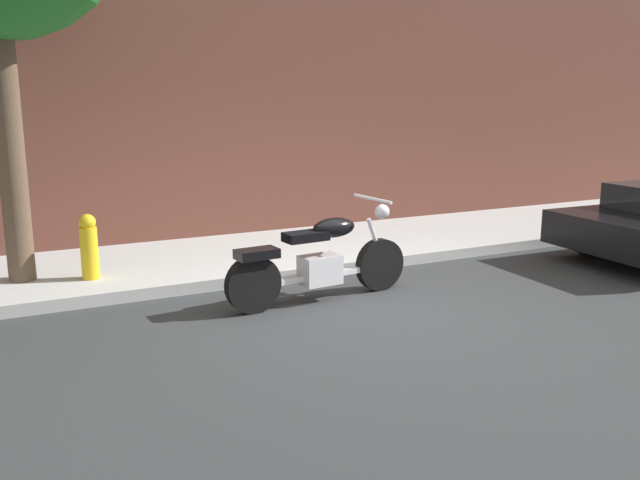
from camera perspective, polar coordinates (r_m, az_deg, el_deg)
The scene contains 4 objects.
ground_plane at distance 7.21m, azimuth 3.55°, elevation -5.86°, with size 60.00×60.00×0.00m, color #303335.
sidewalk at distance 9.40m, azimuth -4.24°, elevation -1.15°, with size 21.67×2.43×0.14m, color #B1B1B1.
motorcycle at distance 7.37m, azimuth -0.04°, elevation -1.80°, with size 2.24×0.70×1.11m.
fire_hydrant at distance 8.21m, azimuth -19.01°, elevation -0.99°, with size 0.20×0.20×0.91m.
Camera 1 is at (-3.46, -5.92, 2.23)m, focal length 37.64 mm.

